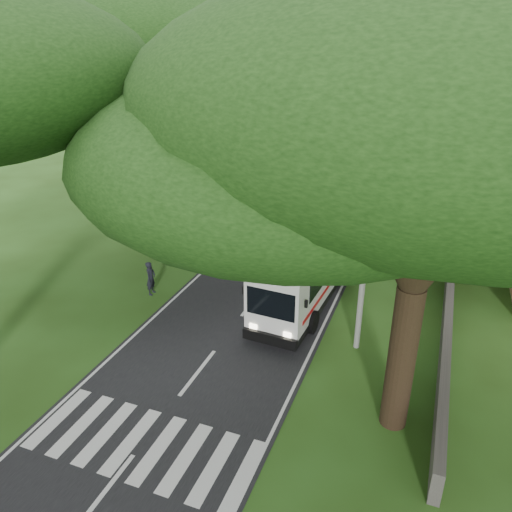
{
  "coord_description": "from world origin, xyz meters",
  "views": [
    {
      "loc": [
        7.85,
        -12.06,
        12.38
      ],
      "look_at": [
        -0.1,
        8.66,
        2.2
      ],
      "focal_mm": 35.0,
      "sensor_mm": 36.0,
      "label": 1
    }
  ],
  "objects_px": {
    "coach_bus": "(315,257)",
    "distant_car_c": "(393,125)",
    "pole_mid": "(412,151)",
    "distant_car_b": "(358,129)",
    "distant_car_a": "(336,150)",
    "pedestrian": "(151,278)",
    "pole_near": "(365,258)",
    "pole_far": "(429,112)"
  },
  "relations": [
    {
      "from": "pole_mid",
      "to": "distant_car_b",
      "type": "relative_size",
      "value": 2.01
    },
    {
      "from": "pole_mid",
      "to": "pedestrian",
      "type": "height_order",
      "value": "pole_mid"
    },
    {
      "from": "pole_near",
      "to": "pole_far",
      "type": "bearing_deg",
      "value": 90.0
    },
    {
      "from": "pole_far",
      "to": "distant_car_a",
      "type": "height_order",
      "value": "pole_far"
    },
    {
      "from": "distant_car_b",
      "to": "pole_near",
      "type": "bearing_deg",
      "value": -96.17
    },
    {
      "from": "coach_bus",
      "to": "distant_car_a",
      "type": "bearing_deg",
      "value": 104.03
    },
    {
      "from": "pole_far",
      "to": "pedestrian",
      "type": "relative_size",
      "value": 4.51
    },
    {
      "from": "distant_car_b",
      "to": "pedestrian",
      "type": "bearing_deg",
      "value": -109.17
    },
    {
      "from": "coach_bus",
      "to": "pedestrian",
      "type": "height_order",
      "value": "coach_bus"
    },
    {
      "from": "pole_near",
      "to": "distant_car_c",
      "type": "height_order",
      "value": "pole_near"
    },
    {
      "from": "coach_bus",
      "to": "distant_car_b",
      "type": "relative_size",
      "value": 2.95
    },
    {
      "from": "distant_car_a",
      "to": "pedestrian",
      "type": "height_order",
      "value": "pedestrian"
    },
    {
      "from": "pole_far",
      "to": "distant_car_c",
      "type": "relative_size",
      "value": 1.62
    },
    {
      "from": "distant_car_c",
      "to": "distant_car_a",
      "type": "bearing_deg",
      "value": 67.43
    },
    {
      "from": "pole_near",
      "to": "pole_far",
      "type": "height_order",
      "value": "same"
    },
    {
      "from": "coach_bus",
      "to": "distant_car_c",
      "type": "relative_size",
      "value": 2.37
    },
    {
      "from": "pole_near",
      "to": "coach_bus",
      "type": "distance_m",
      "value": 5.83
    },
    {
      "from": "coach_bus",
      "to": "pole_far",
      "type": "bearing_deg",
      "value": 88.55
    },
    {
      "from": "coach_bus",
      "to": "distant_car_b",
      "type": "distance_m",
      "value": 42.59
    },
    {
      "from": "pole_near",
      "to": "pedestrian",
      "type": "relative_size",
      "value": 4.51
    },
    {
      "from": "distant_car_a",
      "to": "distant_car_c",
      "type": "height_order",
      "value": "distant_car_c"
    },
    {
      "from": "distant_car_b",
      "to": "pedestrian",
      "type": "relative_size",
      "value": 2.24
    },
    {
      "from": "pole_near",
      "to": "pedestrian",
      "type": "height_order",
      "value": "pole_near"
    },
    {
      "from": "pole_far",
      "to": "distant_car_a",
      "type": "bearing_deg",
      "value": -142.9
    },
    {
      "from": "pole_far",
      "to": "distant_car_c",
      "type": "xyz_separation_m",
      "value": [
        -4.7,
        10.36,
        -3.43
      ]
    },
    {
      "from": "pole_near",
      "to": "distant_car_c",
      "type": "relative_size",
      "value": 1.62
    },
    {
      "from": "coach_bus",
      "to": "distant_car_b",
      "type": "bearing_deg",
      "value": 100.8
    },
    {
      "from": "pole_near",
      "to": "pole_mid",
      "type": "xyz_separation_m",
      "value": [
        0.0,
        20.0,
        0.0
      ]
    },
    {
      "from": "distant_car_a",
      "to": "distant_car_c",
      "type": "xyz_separation_m",
      "value": [
        3.8,
        16.79,
        0.07
      ]
    },
    {
      "from": "pole_mid",
      "to": "distant_car_b",
      "type": "height_order",
      "value": "pole_mid"
    },
    {
      "from": "pole_near",
      "to": "distant_car_b",
      "type": "distance_m",
      "value": 47.51
    },
    {
      "from": "pole_mid",
      "to": "distant_car_a",
      "type": "distance_m",
      "value": 16.39
    },
    {
      "from": "distant_car_b",
      "to": "pole_far",
      "type": "bearing_deg",
      "value": -54.37
    },
    {
      "from": "distant_car_a",
      "to": "pedestrian",
      "type": "xyz_separation_m",
      "value": [
        -2.13,
        -32.64,
        0.21
      ]
    },
    {
      "from": "pole_far",
      "to": "distant_car_c",
      "type": "height_order",
      "value": "pole_far"
    },
    {
      "from": "distant_car_a",
      "to": "coach_bus",
      "type": "bearing_deg",
      "value": 95.07
    },
    {
      "from": "pole_near",
      "to": "distant_car_a",
      "type": "distance_m",
      "value": 34.81
    },
    {
      "from": "pole_near",
      "to": "distant_car_c",
      "type": "xyz_separation_m",
      "value": [
        -4.7,
        50.36,
        -3.43
      ]
    },
    {
      "from": "pole_mid",
      "to": "pole_far",
      "type": "distance_m",
      "value": 20.0
    },
    {
      "from": "pole_far",
      "to": "distant_car_a",
      "type": "xyz_separation_m",
      "value": [
        -8.5,
        -6.43,
        -3.51
      ]
    },
    {
      "from": "pole_near",
      "to": "pedestrian",
      "type": "bearing_deg",
      "value": 174.99
    },
    {
      "from": "pole_far",
      "to": "pedestrian",
      "type": "height_order",
      "value": "pole_far"
    }
  ]
}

